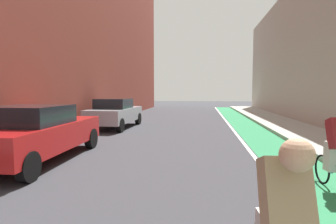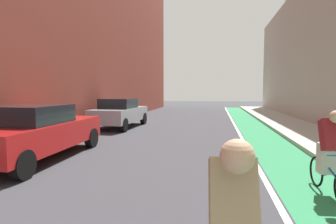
{
  "view_description": "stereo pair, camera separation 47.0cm",
  "coord_description": "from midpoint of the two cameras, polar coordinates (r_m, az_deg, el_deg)",
  "views": [
    {
      "loc": [
        1.18,
        2.33,
        1.91
      ],
      "look_at": [
        -0.03,
        11.88,
        1.18
      ],
      "focal_mm": 29.25,
      "sensor_mm": 36.0,
      "label": 1
    },
    {
      "loc": [
        1.64,
        2.4,
        1.91
      ],
      "look_at": [
        -0.03,
        11.88,
        1.18
      ],
      "focal_mm": 29.25,
      "sensor_mm": 36.0,
      "label": 2
    }
  ],
  "objects": [
    {
      "name": "parked_sedan_red",
      "position": [
        8.42,
        -24.65,
        -3.72
      ],
      "size": [
        2.07,
        4.63,
        1.53
      ],
      "color": "red",
      "rests_on": "ground"
    },
    {
      "name": "parked_sedan_silver",
      "position": [
        14.62,
        -9.09,
        -0.13
      ],
      "size": [
        1.95,
        4.3,
        1.53
      ],
      "color": "#9EA0A8",
      "rests_on": "ground"
    },
    {
      "name": "sidewalk_right",
      "position": [
        15.07,
        26.38,
        -3.13
      ],
      "size": [
        2.55,
        37.38,
        0.14
      ],
      "primitive_type": "cube",
      "color": "#A8A59E",
      "rests_on": "ground"
    },
    {
      "name": "cyclist_mid",
      "position": [
        5.92,
        32.55,
        -6.75
      ],
      "size": [
        0.48,
        1.65,
        1.58
      ],
      "color": "black",
      "rests_on": "ground"
    },
    {
      "name": "ground_plane",
      "position": [
        12.56,
        3.42,
        -4.42
      ],
      "size": [
        82.24,
        82.24,
        0.0
      ],
      "primitive_type": "plane",
      "color": "#38383D"
    },
    {
      "name": "bike_lane_paint",
      "position": [
        14.62,
        18.55,
        -3.39
      ],
      "size": [
        1.6,
        37.38,
        0.0
      ],
      "primitive_type": "cube",
      "color": "#2D8451",
      "rests_on": "ground"
    },
    {
      "name": "lane_divider_stripe",
      "position": [
        14.52,
        15.03,
        -3.36
      ],
      "size": [
        0.12,
        37.38,
        0.0
      ],
      "primitive_type": "cube",
      "color": "white",
      "rests_on": "ground"
    }
  ]
}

